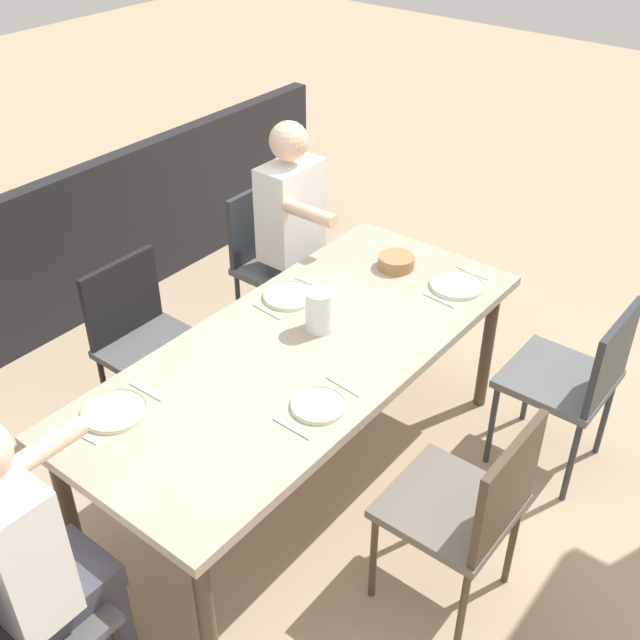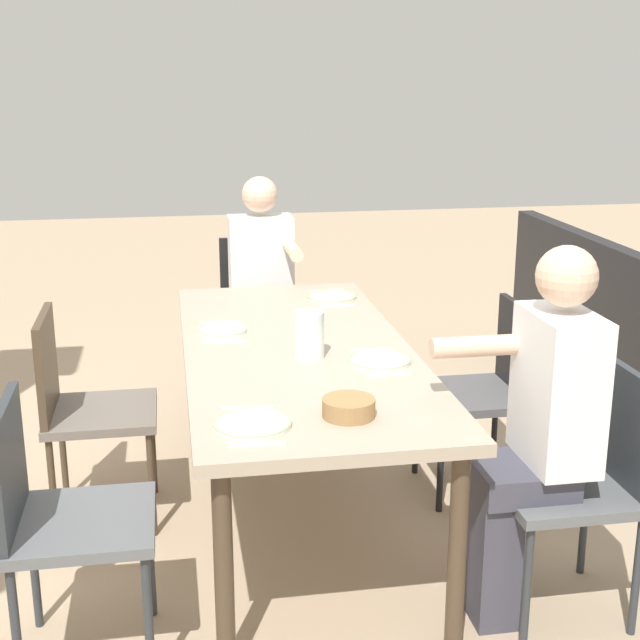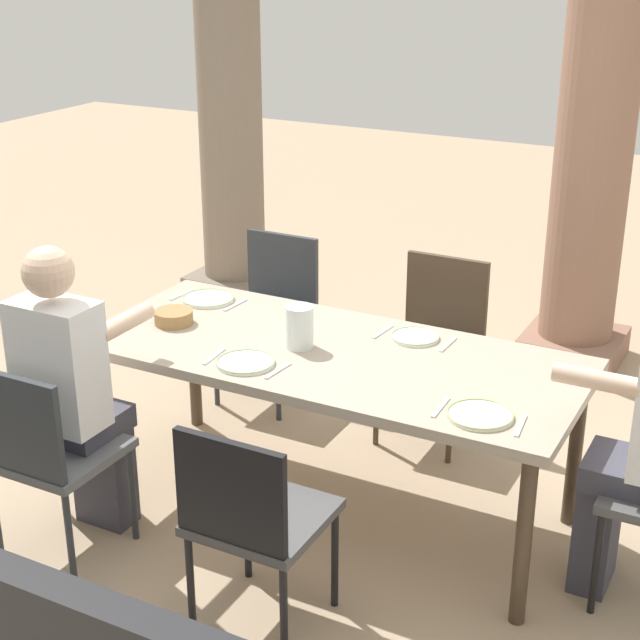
{
  "view_description": "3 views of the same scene",
  "coord_description": "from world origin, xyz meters",
  "px_view_note": "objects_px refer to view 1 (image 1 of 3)",
  "views": [
    {
      "loc": [
        1.94,
        1.62,
        2.6
      ],
      "look_at": [
        -0.12,
        -0.01,
        0.8
      ],
      "focal_mm": 43.47,
      "sensor_mm": 36.0,
      "label": 1
    },
    {
      "loc": [
        -3.36,
        0.48,
        1.83
      ],
      "look_at": [
        -0.12,
        -0.07,
        0.89
      ],
      "focal_mm": 50.14,
      "sensor_mm": 36.0,
      "label": 2
    },
    {
      "loc": [
        1.68,
        -3.29,
        2.37
      ],
      "look_at": [
        -0.05,
        -0.01,
        0.88
      ],
      "focal_mm": 54.78,
      "sensor_mm": 36.0,
      "label": 3
    }
  ],
  "objects_px": {
    "diner_man_white": "(36,560)",
    "dining_table": "(304,358)",
    "chair_mid_north": "(470,505)",
    "plate_3": "(114,411)",
    "plate_0": "(457,285)",
    "plate_1": "(290,296)",
    "water_pitcher": "(319,312)",
    "chair_west_south": "(275,255)",
    "chair_mid_south": "(144,335)",
    "plate_2": "(319,405)",
    "chair_west_north": "(576,376)",
    "bread_basket": "(396,262)",
    "diner_woman_green": "(300,236)"
  },
  "relations": [
    {
      "from": "chair_mid_north",
      "to": "plate_1",
      "type": "relative_size",
      "value": 3.72
    },
    {
      "from": "chair_west_north",
      "to": "chair_mid_north",
      "type": "relative_size",
      "value": 0.98
    },
    {
      "from": "chair_mid_north",
      "to": "plate_2",
      "type": "height_order",
      "value": "chair_mid_north"
    },
    {
      "from": "chair_mid_south",
      "to": "water_pitcher",
      "type": "distance_m",
      "value": 0.94
    },
    {
      "from": "chair_west_south",
      "to": "diner_man_white",
      "type": "relative_size",
      "value": 0.69
    },
    {
      "from": "dining_table",
      "to": "plate_3",
      "type": "height_order",
      "value": "plate_3"
    },
    {
      "from": "chair_west_north",
      "to": "diner_woman_green",
      "type": "distance_m",
      "value": 1.55
    },
    {
      "from": "chair_west_north",
      "to": "plate_2",
      "type": "distance_m",
      "value": 1.23
    },
    {
      "from": "chair_west_north",
      "to": "dining_table",
      "type": "bearing_deg",
      "value": -47.27
    },
    {
      "from": "chair_mid_south",
      "to": "bread_basket",
      "type": "distance_m",
      "value": 1.23
    },
    {
      "from": "diner_man_white",
      "to": "dining_table",
      "type": "bearing_deg",
      "value": 179.86
    },
    {
      "from": "plate_3",
      "to": "water_pitcher",
      "type": "relative_size",
      "value": 1.33
    },
    {
      "from": "chair_west_north",
      "to": "plate_1",
      "type": "xyz_separation_m",
      "value": [
        0.56,
        -1.14,
        0.24
      ]
    },
    {
      "from": "plate_3",
      "to": "water_pitcher",
      "type": "bearing_deg",
      "value": 164.02
    },
    {
      "from": "plate_1",
      "to": "plate_3",
      "type": "relative_size",
      "value": 0.99
    },
    {
      "from": "chair_west_south",
      "to": "plate_0",
      "type": "height_order",
      "value": "chair_west_south"
    },
    {
      "from": "water_pitcher",
      "to": "plate_2",
      "type": "bearing_deg",
      "value": 38.12
    },
    {
      "from": "plate_3",
      "to": "plate_0",
      "type": "bearing_deg",
      "value": 160.71
    },
    {
      "from": "dining_table",
      "to": "chair_mid_south",
      "type": "bearing_deg",
      "value": -81.09
    },
    {
      "from": "chair_mid_south",
      "to": "plate_1",
      "type": "relative_size",
      "value": 3.53
    },
    {
      "from": "dining_table",
      "to": "diner_man_white",
      "type": "bearing_deg",
      "value": -0.14
    },
    {
      "from": "chair_mid_south",
      "to": "water_pitcher",
      "type": "height_order",
      "value": "water_pitcher"
    },
    {
      "from": "plate_1",
      "to": "plate_3",
      "type": "bearing_deg",
      "value": 0.17
    },
    {
      "from": "plate_3",
      "to": "water_pitcher",
      "type": "xyz_separation_m",
      "value": [
        -0.87,
        0.25,
        0.07
      ]
    },
    {
      "from": "plate_2",
      "to": "dining_table",
      "type": "bearing_deg",
      "value": -132.57
    },
    {
      "from": "chair_west_north",
      "to": "diner_woman_green",
      "type": "relative_size",
      "value": 0.68
    },
    {
      "from": "plate_3",
      "to": "water_pitcher",
      "type": "height_order",
      "value": "water_pitcher"
    },
    {
      "from": "plate_2",
      "to": "bread_basket",
      "type": "bearing_deg",
      "value": -161.53
    },
    {
      "from": "chair_mid_north",
      "to": "plate_3",
      "type": "distance_m",
      "value": 1.31
    },
    {
      "from": "plate_1",
      "to": "bread_basket",
      "type": "height_order",
      "value": "bread_basket"
    },
    {
      "from": "chair_mid_south",
      "to": "bread_basket",
      "type": "xyz_separation_m",
      "value": [
        -0.89,
        0.81,
        0.28
      ]
    },
    {
      "from": "plate_0",
      "to": "chair_mid_north",
      "type": "bearing_deg",
      "value": 33.71
    },
    {
      "from": "dining_table",
      "to": "diner_man_white",
      "type": "xyz_separation_m",
      "value": [
        1.28,
        -0.0,
        -0.01
      ]
    },
    {
      "from": "dining_table",
      "to": "plate_3",
      "type": "relative_size",
      "value": 8.64
    },
    {
      "from": "plate_0",
      "to": "chair_west_south",
      "type": "bearing_deg",
      "value": -90.91
    },
    {
      "from": "plate_0",
      "to": "plate_1",
      "type": "relative_size",
      "value": 1.03
    },
    {
      "from": "chair_mid_north",
      "to": "plate_1",
      "type": "bearing_deg",
      "value": -108.23
    },
    {
      "from": "chair_mid_north",
      "to": "plate_1",
      "type": "xyz_separation_m",
      "value": [
        -0.38,
        -1.14,
        0.23
      ]
    },
    {
      "from": "chair_mid_north",
      "to": "bread_basket",
      "type": "bearing_deg",
      "value": -133.91
    },
    {
      "from": "chair_west_north",
      "to": "plate_3",
      "type": "relative_size",
      "value": 3.62
    },
    {
      "from": "dining_table",
      "to": "chair_mid_north",
      "type": "distance_m",
      "value": 0.89
    },
    {
      "from": "chair_west_north",
      "to": "bread_basket",
      "type": "xyz_separation_m",
      "value": [
        0.05,
        -0.92,
        0.26
      ]
    },
    {
      "from": "chair_west_north",
      "to": "plate_0",
      "type": "bearing_deg",
      "value": -88.33
    },
    {
      "from": "chair_west_south",
      "to": "chair_mid_south",
      "type": "distance_m",
      "value": 0.93
    },
    {
      "from": "chair_mid_south",
      "to": "plate_3",
      "type": "bearing_deg",
      "value": 44.08
    },
    {
      "from": "dining_table",
      "to": "chair_west_south",
      "type": "relative_size",
      "value": 2.39
    },
    {
      "from": "chair_west_south",
      "to": "bread_basket",
      "type": "bearing_deg",
      "value": 86.8
    },
    {
      "from": "chair_west_south",
      "to": "plate_2",
      "type": "bearing_deg",
      "value": 47.36
    },
    {
      "from": "plate_3",
      "to": "bread_basket",
      "type": "relative_size",
      "value": 1.42
    },
    {
      "from": "chair_mid_north",
      "to": "plate_0",
      "type": "height_order",
      "value": "chair_mid_north"
    }
  ]
}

